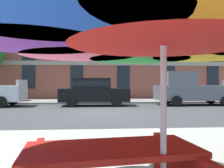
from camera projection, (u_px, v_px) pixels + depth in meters
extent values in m
plane|color=#424244|center=(104.00, 113.00, 11.14)|extent=(120.00, 120.00, 0.00)
cube|color=gray|center=(101.00, 101.00, 17.92)|extent=(56.00, 3.60, 0.12)
cube|color=#934C3D|center=(99.00, 40.00, 26.08)|extent=(40.64, 12.00, 12.80)
cube|color=#9E937F|center=(100.00, 63.00, 20.07)|extent=(39.83, 0.08, 0.36)
cube|color=#9E937F|center=(100.00, 26.00, 20.06)|extent=(39.83, 0.08, 0.36)
cube|color=black|center=(29.00, 21.00, 19.62)|extent=(1.10, 0.06, 11.60)
cube|color=black|center=(77.00, 21.00, 19.92)|extent=(1.10, 0.06, 11.60)
cube|color=black|center=(123.00, 22.00, 20.22)|extent=(1.10, 0.06, 11.60)
cube|color=black|center=(169.00, 23.00, 20.51)|extent=(1.10, 0.06, 11.60)
cube|color=black|center=(213.00, 24.00, 20.81)|extent=(1.10, 0.06, 11.60)
cube|color=silver|center=(22.00, 83.00, 14.46)|extent=(0.16, 1.75, 0.36)
cylinder|color=black|center=(13.00, 100.00, 15.34)|extent=(0.68, 0.22, 0.68)
cylinder|color=black|center=(1.00, 102.00, 13.45)|extent=(0.68, 0.22, 0.68)
cube|color=black|center=(94.00, 95.00, 14.79)|extent=(4.40, 1.76, 0.80)
cube|color=black|center=(92.00, 83.00, 14.78)|extent=(2.30, 1.55, 0.68)
cube|color=black|center=(92.00, 83.00, 14.78)|extent=(2.32, 1.57, 0.32)
cylinder|color=black|center=(114.00, 100.00, 15.77)|extent=(0.60, 0.22, 0.60)
cylinder|color=black|center=(117.00, 102.00, 14.01)|extent=(0.60, 0.22, 0.60)
cylinder|color=black|center=(74.00, 100.00, 15.57)|extent=(0.60, 0.22, 0.60)
cylinder|color=black|center=(72.00, 102.00, 13.81)|extent=(0.60, 0.22, 0.60)
cube|color=slate|center=(195.00, 93.00, 15.27)|extent=(5.10, 1.90, 0.96)
cube|color=slate|center=(178.00, 79.00, 15.19)|extent=(1.90, 1.75, 0.90)
cylinder|color=black|center=(210.00, 99.00, 16.34)|extent=(0.68, 0.22, 0.68)
cylinder|color=black|center=(167.00, 99.00, 16.11)|extent=(0.68, 0.22, 0.68)
cylinder|color=black|center=(176.00, 101.00, 14.21)|extent=(0.68, 0.22, 0.68)
cylinder|color=silver|center=(163.00, 114.00, 2.17)|extent=(0.06, 0.06, 2.29)
cone|color=yellow|center=(207.00, 38.00, 3.09)|extent=(1.45, 1.45, 0.50)
cone|color=green|center=(139.00, 42.00, 3.38)|extent=(1.45, 1.45, 0.50)
cone|color=#E5668C|center=(78.00, 36.00, 2.96)|extent=(1.45, 1.45, 0.50)
cone|color=#662D9E|center=(32.00, 17.00, 2.08)|extent=(1.45, 1.45, 0.50)
cone|color=red|center=(163.00, 15.00, 2.17)|extent=(1.81, 1.81, 0.58)
cube|color=red|center=(112.00, 149.00, 2.41)|extent=(1.89, 1.02, 0.06)
cube|color=red|center=(102.00, 159.00, 3.02)|extent=(1.82, 0.51, 0.05)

